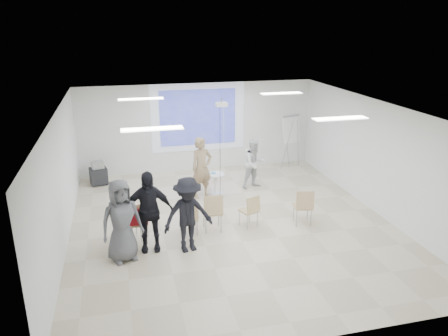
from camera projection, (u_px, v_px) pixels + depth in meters
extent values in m
cube|color=beige|center=(231.00, 225.00, 11.25)|extent=(8.00, 9.00, 0.10)
cube|color=white|center=(232.00, 106.00, 10.25)|extent=(8.00, 9.00, 0.10)
cube|color=silver|center=(198.00, 127.00, 14.94)|extent=(8.00, 0.10, 3.00)
cube|color=silver|center=(58.00, 182.00, 9.84)|extent=(0.10, 9.00, 3.00)
cube|color=silver|center=(378.00, 157.00, 11.67)|extent=(0.10, 9.00, 3.00)
cube|color=silver|center=(198.00, 117.00, 14.77)|extent=(3.20, 0.01, 2.30)
cube|color=#353FB4|center=(198.00, 117.00, 14.75)|extent=(2.60, 0.01, 1.90)
cylinder|color=silver|center=(216.00, 193.00, 13.17)|extent=(0.45, 0.45, 0.04)
cylinder|color=white|center=(216.00, 184.00, 13.08)|extent=(0.12, 0.12, 0.58)
cylinder|color=white|center=(216.00, 174.00, 12.98)|extent=(0.61, 0.61, 0.04)
cube|color=silver|center=(218.00, 174.00, 12.95)|extent=(0.18, 0.13, 0.01)
cube|color=#409AC1|center=(214.00, 173.00, 13.01)|extent=(0.15, 0.19, 0.01)
imported|color=#9B805F|center=(202.00, 164.00, 12.62)|extent=(0.87, 0.71, 2.05)
imported|color=silver|center=(255.00, 161.00, 13.44)|extent=(0.98, 0.87, 1.71)
cube|color=silver|center=(206.00, 150.00, 12.78)|extent=(0.07, 0.12, 0.04)
cube|color=white|center=(247.00, 150.00, 13.53)|extent=(0.07, 0.12, 0.04)
cube|color=tan|center=(130.00, 222.00, 10.22)|extent=(0.55, 0.55, 0.04)
cube|color=tan|center=(132.00, 215.00, 9.95)|extent=(0.46, 0.20, 0.43)
cylinder|color=gray|center=(126.00, 236.00, 10.06)|extent=(0.03, 0.03, 0.47)
cylinder|color=#979A9F|center=(141.00, 233.00, 10.23)|extent=(0.03, 0.03, 0.47)
cylinder|color=gray|center=(121.00, 230.00, 10.37)|extent=(0.03, 0.03, 0.47)
cylinder|color=#95979D|center=(136.00, 227.00, 10.53)|extent=(0.03, 0.03, 0.47)
cube|color=tan|center=(139.00, 222.00, 10.20)|extent=(0.50, 0.50, 0.04)
cube|color=tan|center=(137.00, 216.00, 9.92)|extent=(0.45, 0.14, 0.43)
cylinder|color=gray|center=(131.00, 236.00, 10.09)|extent=(0.03, 0.03, 0.47)
cylinder|color=gray|center=(147.00, 235.00, 10.13)|extent=(0.03, 0.03, 0.47)
cylinder|color=gray|center=(132.00, 229.00, 10.43)|extent=(0.03, 0.03, 0.47)
cylinder|color=#95989D|center=(148.00, 228.00, 10.47)|extent=(0.03, 0.03, 0.47)
cube|color=tan|center=(190.00, 218.00, 10.58)|extent=(0.42, 0.42, 0.04)
cube|color=tan|center=(190.00, 212.00, 10.33)|extent=(0.40, 0.11, 0.37)
cylinder|color=gray|center=(184.00, 229.00, 10.48)|extent=(0.02, 0.02, 0.41)
cylinder|color=gray|center=(197.00, 228.00, 10.53)|extent=(0.02, 0.02, 0.41)
cylinder|color=#92949A|center=(183.00, 223.00, 10.77)|extent=(0.02, 0.02, 0.41)
cylinder|color=gray|center=(196.00, 223.00, 10.82)|extent=(0.02, 0.02, 0.41)
cube|color=tan|center=(212.00, 212.00, 10.73)|extent=(0.50, 0.50, 0.04)
cube|color=tan|center=(214.00, 205.00, 10.44)|extent=(0.47, 0.13, 0.44)
cylinder|color=gray|center=(206.00, 225.00, 10.61)|extent=(0.03, 0.03, 0.49)
cylinder|color=gray|center=(221.00, 224.00, 10.67)|extent=(0.03, 0.03, 0.49)
cylinder|color=gray|center=(204.00, 218.00, 10.96)|extent=(0.03, 0.03, 0.49)
cylinder|color=gray|center=(219.00, 217.00, 11.02)|extent=(0.03, 0.03, 0.49)
cube|color=tan|center=(249.00, 211.00, 10.97)|extent=(0.52, 0.52, 0.04)
cube|color=tan|center=(253.00, 204.00, 10.74)|extent=(0.40, 0.22, 0.38)
cylinder|color=gray|center=(247.00, 222.00, 10.82)|extent=(0.03, 0.03, 0.42)
cylinder|color=gray|center=(257.00, 219.00, 11.00)|extent=(0.03, 0.03, 0.42)
cylinder|color=#95969D|center=(239.00, 218.00, 11.07)|extent=(0.03, 0.03, 0.42)
cylinder|color=gray|center=(249.00, 215.00, 11.25)|extent=(0.03, 0.03, 0.42)
cube|color=tan|center=(303.00, 206.00, 11.09)|extent=(0.53, 0.53, 0.04)
cube|color=tan|center=(305.00, 200.00, 10.80)|extent=(0.46, 0.17, 0.43)
cylinder|color=gray|center=(297.00, 218.00, 10.98)|extent=(0.03, 0.03, 0.47)
cylinder|color=gray|center=(311.00, 218.00, 11.00)|extent=(0.03, 0.03, 0.47)
cylinder|color=gray|center=(294.00, 212.00, 11.33)|extent=(0.03, 0.03, 0.47)
cylinder|color=gray|center=(308.00, 212.00, 11.35)|extent=(0.03, 0.03, 0.47)
cube|color=red|center=(139.00, 217.00, 9.93)|extent=(0.42, 0.14, 0.39)
imported|color=black|center=(190.00, 216.00, 10.59)|extent=(0.32, 0.25, 0.02)
imported|color=black|center=(148.00, 206.00, 9.65)|extent=(1.31, 0.85, 2.15)
imported|color=black|center=(188.00, 210.00, 9.63)|extent=(1.39, 0.93, 1.98)
imported|color=#5A5A5F|center=(121.00, 216.00, 9.24)|extent=(1.17, 0.96, 2.07)
cylinder|color=#96989E|center=(287.00, 146.00, 14.98)|extent=(0.37, 0.12, 1.73)
cylinder|color=#919398|center=(298.00, 144.00, 15.22)|extent=(0.27, 0.30, 1.73)
cylinder|color=gray|center=(287.00, 143.00, 15.36)|extent=(0.14, 0.38, 1.73)
cube|color=white|center=(291.00, 129.00, 15.02)|extent=(0.71, 0.39, 0.97)
cube|color=#979A9F|center=(291.00, 116.00, 14.91)|extent=(0.69, 0.26, 0.07)
cube|color=black|center=(99.00, 176.00, 13.82)|extent=(0.59, 0.51, 0.52)
cube|color=gray|center=(98.00, 165.00, 13.70)|extent=(0.42, 0.38, 0.23)
cylinder|color=black|center=(94.00, 186.00, 13.69)|extent=(0.07, 0.07, 0.06)
cylinder|color=black|center=(107.00, 184.00, 13.86)|extent=(0.07, 0.07, 0.06)
cylinder|color=black|center=(92.00, 183.00, 13.95)|extent=(0.07, 0.07, 0.06)
cylinder|color=black|center=(105.00, 181.00, 14.12)|extent=(0.07, 0.07, 0.06)
cube|color=white|center=(221.00, 104.00, 11.73)|extent=(0.30, 0.25, 0.10)
cylinder|color=gray|center=(221.00, 100.00, 11.70)|extent=(0.04, 0.04, 0.14)
cylinder|color=black|center=(220.00, 156.00, 12.10)|extent=(0.01, 0.01, 2.77)
cylinder|color=white|center=(224.00, 156.00, 12.11)|extent=(0.01, 0.01, 2.77)
cube|color=white|center=(141.00, 99.00, 11.67)|extent=(1.20, 0.30, 0.02)
cube|color=white|center=(281.00, 93.00, 12.57)|extent=(1.20, 0.30, 0.02)
cube|color=white|center=(152.00, 129.00, 8.45)|extent=(1.20, 0.30, 0.02)
cube|color=white|center=(340.00, 118.00, 9.35)|extent=(1.20, 0.30, 0.02)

